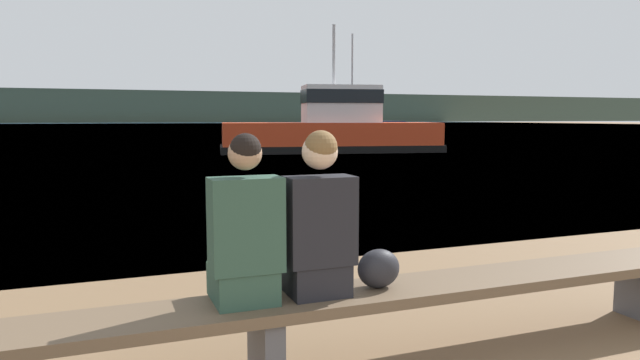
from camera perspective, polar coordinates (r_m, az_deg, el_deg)
water_surface at (r=125.77m, az=-20.58°, el=5.17°), size 240.00×240.00×0.00m
far_shoreline at (r=191.08m, az=-20.84°, el=6.90°), size 600.00×12.00×9.99m
bench_main at (r=3.45m, az=-5.49°, el=-13.45°), size 6.69×0.50×0.50m
person_left at (r=3.30m, az=-7.54°, el=-5.40°), size 0.41×0.42×0.99m
person_right at (r=3.42m, az=-0.28°, el=-4.57°), size 0.41×0.43×1.00m
shopping_bag at (r=3.66m, az=5.88°, el=-8.80°), size 0.28×0.19×0.25m
tugboat_red at (r=26.22m, az=1.30°, el=4.93°), size 10.41×5.01×5.72m
moored_sailboat at (r=38.58m, az=3.63°, el=4.95°), size 6.37×2.41×7.07m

